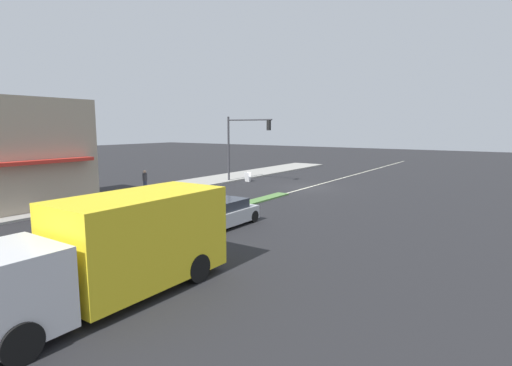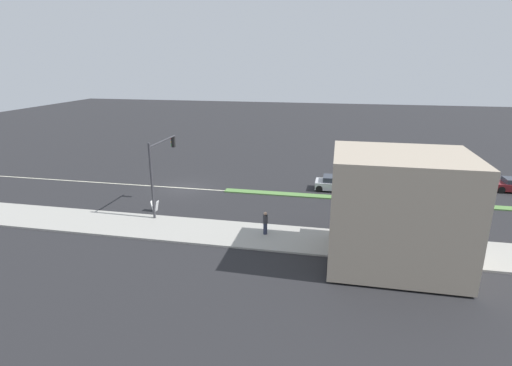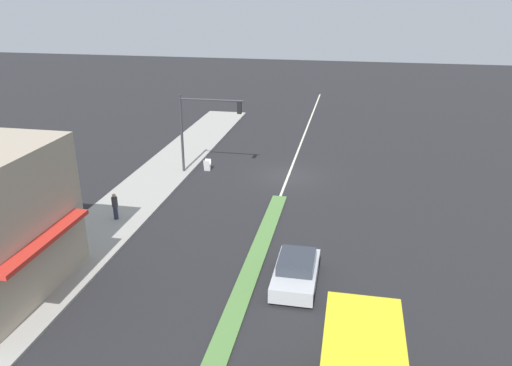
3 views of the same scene
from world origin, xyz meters
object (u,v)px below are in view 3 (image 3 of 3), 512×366
at_px(traffic_signal_main, 201,121).
at_px(sedan_silver, 296,272).
at_px(pedestrian, 115,206).
at_px(warning_aframe_sign, 207,165).

relative_size(traffic_signal_main, sedan_silver, 1.45).
distance_m(pedestrian, sedan_silver, 11.84).
relative_size(warning_aframe_sign, sedan_silver, 0.22).
distance_m(pedestrian, warning_aframe_sign, 9.61).
bearing_deg(traffic_signal_main, pedestrian, 72.97).
xyz_separation_m(traffic_signal_main, pedestrian, (2.60, 8.50, -2.96)).
bearing_deg(pedestrian, sedan_silver, 157.45).
bearing_deg(warning_aframe_sign, pedestrian, 73.35).
height_order(pedestrian, sedan_silver, pedestrian).
bearing_deg(warning_aframe_sign, traffic_signal_main, 78.14).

